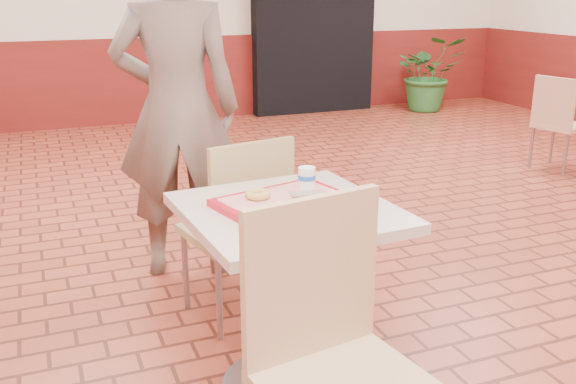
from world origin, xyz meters
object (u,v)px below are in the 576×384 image
object	(u,v)px
paper_cup	(307,178)
chair_second_left	(558,119)
chair_main_front	(334,352)
long_john_donut	(307,199)
serving_tray	(288,203)
ring_donut	(258,194)
customer	(177,109)
chair_main_back	(241,222)
main_table	(288,270)
potted_plant	(429,73)

from	to	relation	value
paper_cup	chair_second_left	xyz separation A→B (m)	(3.30, 2.08, -0.40)
chair_main_front	long_john_donut	distance (m)	0.65
serving_tray	ring_donut	world-z (taller)	ring_donut
customer	chair_main_back	bearing A→B (deg)	116.21
ring_donut	paper_cup	xyz separation A→B (m)	(0.22, 0.04, 0.03)
customer	chair_second_left	xyz separation A→B (m)	(3.54, 0.86, -0.48)
chair_main_front	ring_donut	bearing A→B (deg)	80.23
ring_donut	chair_second_left	bearing A→B (deg)	31.12
main_table	chair_main_front	size ratio (longest dim) A/B	0.79
chair_main_back	customer	distance (m)	0.83
ring_donut	chair_second_left	size ratio (longest dim) A/B	0.11
main_table	long_john_donut	size ratio (longest dim) A/B	5.17
customer	chair_second_left	world-z (taller)	customer
chair_main_front	potted_plant	distance (m)	7.01
chair_main_front	ring_donut	distance (m)	0.74
paper_cup	chair_second_left	distance (m)	3.92
ring_donut	paper_cup	size ratio (longest dim) A/B	1.11
chair_main_back	ring_donut	bearing A→B (deg)	67.60
serving_tray	chair_second_left	size ratio (longest dim) A/B	0.58
chair_main_front	serving_tray	bearing A→B (deg)	71.19
potted_plant	serving_tray	bearing A→B (deg)	-128.16
long_john_donut	chair_second_left	xyz separation A→B (m)	(3.37, 2.25, -0.38)
chair_main_front	serving_tray	world-z (taller)	chair_main_front
ring_donut	long_john_donut	world-z (taller)	long_john_donut
serving_tray	paper_cup	size ratio (longest dim) A/B	5.60
serving_tray	potted_plant	xyz separation A→B (m)	(3.98, 5.06, -0.33)
chair_main_front	long_john_donut	bearing A→B (deg)	65.56
chair_main_front	long_john_donut	world-z (taller)	chair_main_front
chair_main_back	serving_tray	size ratio (longest dim) A/B	1.91
chair_main_back	potted_plant	distance (m)	5.96
long_john_donut	chair_second_left	world-z (taller)	long_john_donut
customer	paper_cup	distance (m)	1.24
ring_donut	paper_cup	world-z (taller)	paper_cup
chair_main_front	ring_donut	xyz separation A→B (m)	(0.00, 0.69, 0.28)
main_table	potted_plant	bearing A→B (deg)	51.84
chair_main_front	customer	xyz separation A→B (m)	(-0.03, 1.95, 0.39)
chair_second_left	serving_tray	bearing A→B (deg)	107.14
chair_main_front	ring_donut	world-z (taller)	chair_main_front
customer	paper_cup	bearing A→B (deg)	116.76
customer	serving_tray	size ratio (longest dim) A/B	3.90
main_table	long_john_donut	distance (m)	0.32
ring_donut	serving_tray	bearing A→B (deg)	-29.80
customer	chair_second_left	size ratio (longest dim) A/B	2.26
chair_main_back	ring_donut	distance (m)	0.66
main_table	chair_second_left	size ratio (longest dim) A/B	0.95
long_john_donut	ring_donut	bearing A→B (deg)	138.53
main_table	potted_plant	xyz separation A→B (m)	(3.98, 5.06, -0.05)
chair_main_front	potted_plant	xyz separation A→B (m)	(4.08, 5.69, -0.08)
paper_cup	chair_second_left	world-z (taller)	paper_cup
main_table	ring_donut	world-z (taller)	ring_donut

